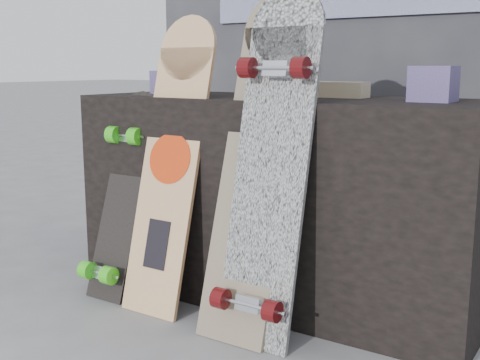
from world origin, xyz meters
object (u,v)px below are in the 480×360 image
Objects in this scene: vendor_table at (281,198)px; skateboard_dark at (122,192)px; longboard_cascadia at (271,160)px; longboard_celtic at (259,152)px; longboard_geisha at (172,155)px.

skateboard_dark is (-0.55, -0.33, 0.02)m from vendor_table.
longboard_celtic is at bearing 147.63° from longboard_cascadia.
longboard_cascadia is at bearing -2.08° from skateboard_dark.
vendor_table is at bearing 104.59° from longboard_celtic.
longboard_geisha reaches higher than vendor_table.
longboard_celtic reaches higher than longboard_geisha.
skateboard_dark is (-0.71, 0.03, -0.19)m from longboard_cascadia.
longboard_cascadia is 1.44× the size of skateboard_dark.
longboard_geisha is 0.30m from skateboard_dark.
longboard_celtic is at bearing -0.29° from longboard_geisha.
longboard_cascadia is (0.08, -0.05, -0.01)m from longboard_celtic.
longboard_geisha is (-0.31, -0.31, 0.19)m from vendor_table.
skateboard_dark is at bearing -177.87° from longboard_celtic.
longboard_cascadia is 0.74m from skateboard_dark.
skateboard_dark is (-0.63, -0.02, -0.21)m from longboard_celtic.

